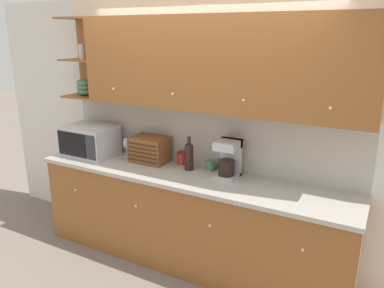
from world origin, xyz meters
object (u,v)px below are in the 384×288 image
(bread_box, at_px, (150,149))
(wine_bottle, at_px, (189,155))
(wine_glass, at_px, (126,144))
(coffee_maker, at_px, (228,158))
(microwave, at_px, (90,140))
(mug, at_px, (211,165))
(storage_canister, at_px, (182,158))

(bread_box, relative_size, wine_bottle, 1.13)
(wine_glass, height_order, coffee_maker, coffee_maker)
(microwave, distance_m, bread_box, 0.73)
(microwave, height_order, wine_glass, microwave)
(microwave, bearing_deg, mug, 8.66)
(wine_glass, distance_m, wine_bottle, 0.79)
(wine_glass, height_order, storage_canister, wine_glass)
(storage_canister, relative_size, mug, 1.14)
(wine_bottle, distance_m, coffee_maker, 0.41)
(coffee_maker, bearing_deg, wine_glass, 179.22)
(wine_glass, height_order, wine_bottle, wine_bottle)
(bread_box, bearing_deg, mug, 8.30)
(bread_box, relative_size, storage_canister, 3.11)
(mug, bearing_deg, wine_glass, -175.57)
(wine_bottle, xyz_separation_m, mug, (0.18, 0.11, -0.11))
(bread_box, bearing_deg, coffee_maker, 0.26)
(mug, height_order, coffee_maker, coffee_maker)
(wine_glass, bearing_deg, mug, 4.43)
(bread_box, height_order, mug, bread_box)
(wine_glass, xyz_separation_m, coffee_maker, (1.20, -0.02, 0.04))
(bread_box, xyz_separation_m, wine_bottle, (0.47, -0.01, 0.02))
(mug, xyz_separation_m, coffee_maker, (0.23, -0.09, 0.14))
(bread_box, relative_size, coffee_maker, 1.07)
(wine_glass, xyz_separation_m, bread_box, (0.32, -0.02, -0.01))
(coffee_maker, bearing_deg, microwave, -175.80)
(microwave, relative_size, bread_box, 1.47)
(wine_bottle, bearing_deg, storage_canister, 140.77)
(bread_box, height_order, storage_canister, bread_box)
(wine_glass, distance_m, mug, 0.98)
(wine_bottle, height_order, coffee_maker, coffee_maker)
(coffee_maker, bearing_deg, storage_canister, 169.22)
(coffee_maker, bearing_deg, wine_bottle, -178.07)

